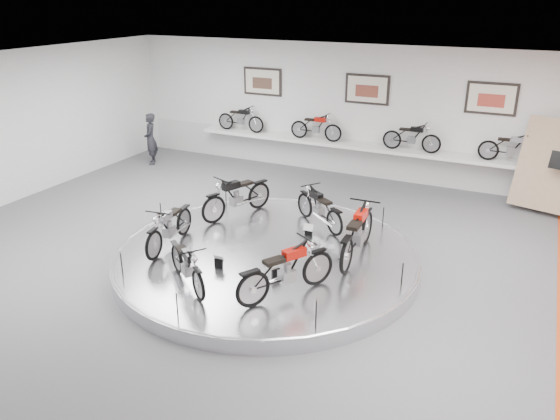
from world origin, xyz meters
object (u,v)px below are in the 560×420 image
at_px(shelf, 361,147).
at_px(bike_c, 237,196).
at_px(bike_d, 169,226).
at_px(bike_e, 187,264).
at_px(display_platform, 267,258).
at_px(bike_b, 319,207).
at_px(bike_a, 358,232).
at_px(visitor, 151,139).
at_px(bike_f, 286,270).

height_order(shelf, bike_c, bike_c).
height_order(bike_d, bike_e, bike_d).
distance_m(display_platform, bike_b, 1.91).
distance_m(display_platform, bike_a, 2.01).
xyz_separation_m(bike_a, visitor, (-8.58, 4.30, -0.00)).
height_order(bike_a, bike_b, bike_a).
relative_size(display_platform, visitor, 3.76).
bearing_deg(bike_b, shelf, -49.38).
relative_size(bike_b, bike_e, 1.05).
relative_size(display_platform, bike_e, 4.31).
distance_m(shelf, bike_b, 4.70).
xyz_separation_m(bike_a, bike_e, (-2.46, -2.48, -0.12)).
bearing_deg(shelf, bike_a, -72.91).
distance_m(shelf, bike_e, 8.34).
xyz_separation_m(display_platform, bike_e, (-0.67, -1.91, 0.59)).
bearing_deg(bike_d, shelf, 157.30).
bearing_deg(bike_c, bike_e, 36.07).
relative_size(shelf, bike_b, 7.04).
relative_size(bike_c, bike_f, 1.01).
xyz_separation_m(shelf, bike_c, (-1.54, -4.94, -0.18)).
distance_m(bike_c, bike_d, 2.19).
bearing_deg(bike_c, display_platform, 68.06).
bearing_deg(bike_b, visitor, 11.31).
height_order(bike_a, visitor, visitor).
distance_m(bike_a, bike_d, 3.96).
relative_size(display_platform, bike_a, 3.41).
bearing_deg(visitor, bike_d, 5.22).
bearing_deg(bike_d, visitor, -146.23).
bearing_deg(visitor, bike_c, 21.26).
relative_size(display_platform, bike_c, 3.62).
height_order(bike_c, bike_e, bike_c).
distance_m(bike_d, bike_f, 3.20).
height_order(shelf, bike_a, bike_a).
distance_m(display_platform, bike_c, 2.23).
height_order(display_platform, bike_e, bike_e).
bearing_deg(bike_f, display_platform, 69.07).
height_order(bike_a, bike_d, bike_a).
xyz_separation_m(bike_f, visitor, (-7.92, 6.32, 0.04)).
height_order(display_platform, bike_d, bike_d).
relative_size(display_platform, bike_b, 4.10).
relative_size(bike_a, bike_b, 1.20).
bearing_deg(bike_c, bike_a, 96.53).
bearing_deg(bike_c, bike_b, 119.25).
bearing_deg(bike_f, bike_c, 73.57).
bearing_deg(shelf, bike_f, -81.76).
xyz_separation_m(bike_a, bike_c, (-3.33, 0.90, -0.03)).
distance_m(display_platform, bike_f, 1.96).
distance_m(bike_d, bike_e, 1.79).
height_order(bike_a, bike_e, bike_a).
bearing_deg(bike_e, shelf, 121.48).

